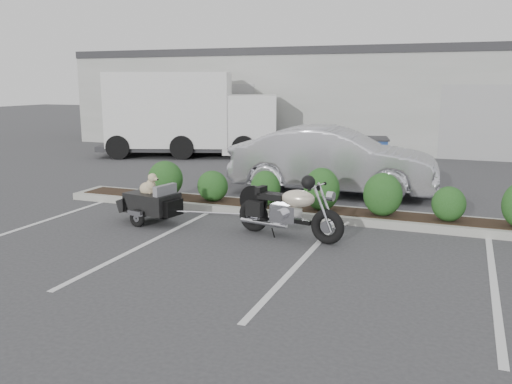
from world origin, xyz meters
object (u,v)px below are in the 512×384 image
(pet_trailer, at_px, (152,202))
(sedan, at_px, (334,161))
(dumpster, at_px, (358,156))
(delivery_truck, at_px, (190,116))
(motorcycle, at_px, (288,211))

(pet_trailer, xyz_separation_m, sedan, (2.62, 4.04, 0.39))
(dumpster, height_order, delivery_truck, delivery_truck)
(motorcycle, relative_size, delivery_truck, 0.30)
(motorcycle, bearing_deg, dumpster, 102.06)
(pet_trailer, height_order, delivery_truck, delivery_truck)
(pet_trailer, distance_m, delivery_truck, 9.83)
(motorcycle, distance_m, sedan, 4.08)
(motorcycle, height_order, pet_trailer, motorcycle)
(sedan, xyz_separation_m, delivery_truck, (-6.52, 4.93, 0.64))
(delivery_truck, bearing_deg, dumpster, -36.56)
(pet_trailer, height_order, sedan, sedan)
(sedan, relative_size, delivery_truck, 0.71)
(delivery_truck, bearing_deg, pet_trailer, -85.90)
(dumpster, relative_size, delivery_truck, 0.27)
(pet_trailer, bearing_deg, dumpster, 80.14)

